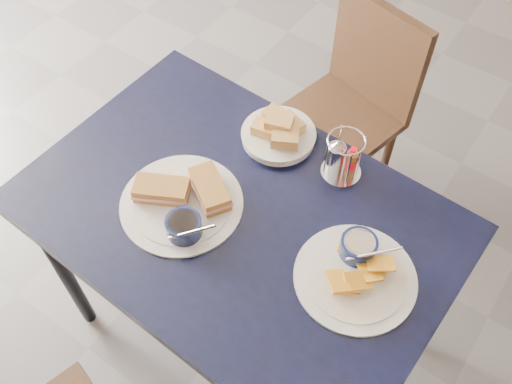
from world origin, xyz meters
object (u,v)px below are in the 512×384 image
Objects in this scene: bread_basket at (279,132)px; plantain_plate at (357,267)px; dining_table at (238,228)px; chair_far at (352,94)px; sandwich_plate at (184,201)px; condiment_caddy at (342,158)px.

plantain_plate is at bearing -32.20° from bread_basket.
dining_table is 0.85m from chair_far.
dining_table is 3.50× the size of sandwich_plate.
bread_basket reaches higher than chair_far.
chair_far is 0.69m from condiment_caddy.
dining_table is 8.41× the size of condiment_caddy.
plantain_plate reaches higher than bread_basket.
dining_table is at bearing -84.27° from chair_far.
bread_basket is at bearing 78.12° from sandwich_plate.
condiment_caddy is at bearing -67.38° from chair_far.
plantain_plate is at bearing 4.74° from dining_table.
condiment_caddy is (0.20, -0.00, 0.03)m from bread_basket.
sandwich_plate is 1.56× the size of bread_basket.
bread_basket is (-0.05, 0.27, 0.10)m from dining_table.
chair_far is at bearing 112.62° from condiment_caddy.
plantain_plate is (0.46, 0.09, -0.01)m from sandwich_plate.
plantain_plate is at bearing -62.29° from chair_far.
dining_table is at bearing -118.53° from condiment_caddy.
plantain_plate is 2.18× the size of condiment_caddy.
plantain_plate is at bearing 11.32° from sandwich_plate.
chair_far is at bearing 95.73° from dining_table.
dining_table is 0.30m from bread_basket.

